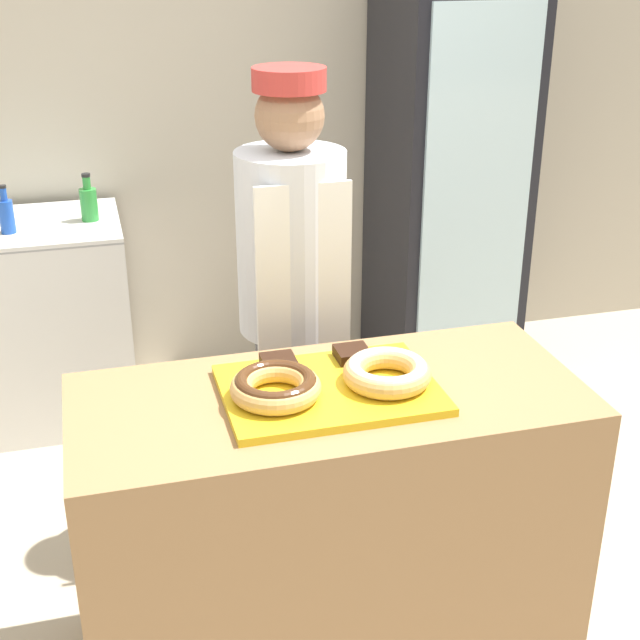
% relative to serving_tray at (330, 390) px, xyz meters
% --- Properties ---
extents(wall_back, '(8.00, 0.06, 2.70)m').
position_rel_serving_tray_xyz_m(wall_back, '(0.00, 2.13, 0.44)').
color(wall_back, '#BCB29E').
rests_on(wall_back, ground_plane).
extents(display_counter, '(1.43, 0.63, 0.89)m').
position_rel_serving_tray_xyz_m(display_counter, '(0.00, 0.00, -0.46)').
color(display_counter, '#997047').
rests_on(display_counter, ground_plane).
extents(serving_tray, '(0.59, 0.42, 0.02)m').
position_rel_serving_tray_xyz_m(serving_tray, '(0.00, 0.00, 0.00)').
color(serving_tray, yellow).
rests_on(serving_tray, display_counter).
extents(donut_chocolate_glaze, '(0.25, 0.25, 0.07)m').
position_rel_serving_tray_xyz_m(donut_chocolate_glaze, '(-0.16, -0.03, 0.05)').
color(donut_chocolate_glaze, tan).
rests_on(donut_chocolate_glaze, serving_tray).
extents(donut_light_glaze, '(0.25, 0.25, 0.07)m').
position_rel_serving_tray_xyz_m(donut_light_glaze, '(0.16, -0.03, 0.05)').
color(donut_light_glaze, tan).
rests_on(donut_light_glaze, serving_tray).
extents(brownie_back_left, '(0.10, 0.10, 0.03)m').
position_rel_serving_tray_xyz_m(brownie_back_left, '(-0.11, 0.15, 0.03)').
color(brownie_back_left, black).
rests_on(brownie_back_left, serving_tray).
extents(brownie_back_right, '(0.10, 0.10, 0.03)m').
position_rel_serving_tray_xyz_m(brownie_back_right, '(0.11, 0.15, 0.03)').
color(brownie_back_right, black).
rests_on(brownie_back_right, serving_tray).
extents(baker_person, '(0.36, 0.36, 1.68)m').
position_rel_serving_tray_xyz_m(baker_person, '(0.05, 0.63, -0.01)').
color(baker_person, '#4C4C51').
rests_on(baker_person, ground_plane).
extents(beverage_fridge, '(0.61, 0.67, 1.96)m').
position_rel_serving_tray_xyz_m(beverage_fridge, '(1.07, 1.74, 0.07)').
color(beverage_fridge, black).
rests_on(beverage_fridge, ground_plane).
extents(chest_freezer, '(0.85, 0.62, 0.92)m').
position_rel_serving_tray_xyz_m(chest_freezer, '(-0.89, 1.74, -0.44)').
color(chest_freezer, silver).
rests_on(chest_freezer, ground_plane).
extents(bottle_blue, '(0.06, 0.06, 0.20)m').
position_rel_serving_tray_xyz_m(bottle_blue, '(-0.91, 1.64, 0.09)').
color(bottle_blue, '#1E4CB2').
rests_on(bottle_blue, chest_freezer).
extents(bottle_green, '(0.07, 0.07, 0.20)m').
position_rel_serving_tray_xyz_m(bottle_green, '(-0.58, 1.72, 0.09)').
color(bottle_green, '#2D8C38').
rests_on(bottle_green, chest_freezer).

